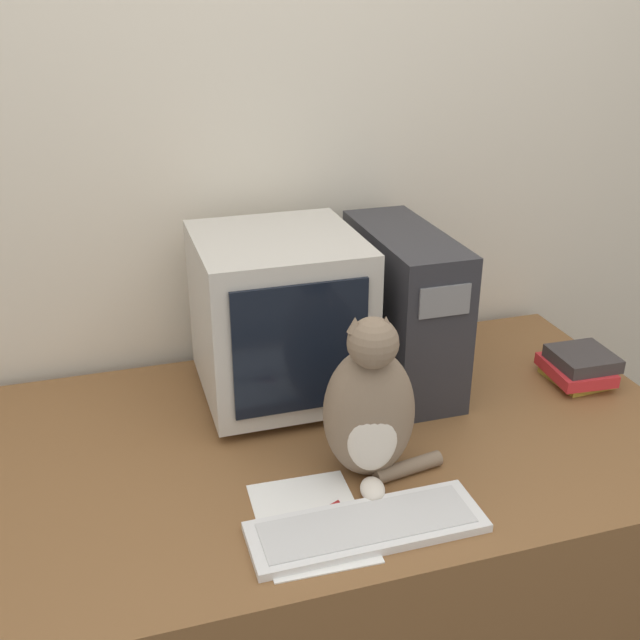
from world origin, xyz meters
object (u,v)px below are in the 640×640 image
(pen, at_px, (314,516))
(cat, at_px, (370,409))
(crt_monitor, at_px, (279,316))
(computer_tower, at_px, (403,308))
(book_stack, at_px, (579,367))
(keyboard, at_px, (367,527))

(pen, bearing_deg, cat, 34.77)
(pen, bearing_deg, crt_monitor, 83.33)
(computer_tower, distance_m, book_stack, 0.50)
(computer_tower, height_order, book_stack, computer_tower)
(pen, bearing_deg, book_stack, 21.68)
(crt_monitor, relative_size, book_stack, 2.24)
(computer_tower, bearing_deg, keyboard, -118.25)
(book_stack, height_order, pen, book_stack)
(computer_tower, distance_m, pen, 0.66)
(keyboard, height_order, pen, keyboard)
(computer_tower, height_order, cat, computer_tower)
(cat, relative_size, pen, 3.09)
(keyboard, bearing_deg, pen, 142.08)
(crt_monitor, distance_m, book_stack, 0.82)
(keyboard, bearing_deg, computer_tower, 61.75)
(crt_monitor, bearing_deg, cat, -76.36)
(cat, bearing_deg, crt_monitor, 116.73)
(cat, distance_m, pen, 0.25)
(computer_tower, distance_m, keyboard, 0.67)
(crt_monitor, xyz_separation_m, computer_tower, (0.33, -0.01, -0.02))
(keyboard, xyz_separation_m, cat, (0.07, 0.18, 0.15))
(cat, bearing_deg, book_stack, 31.36)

